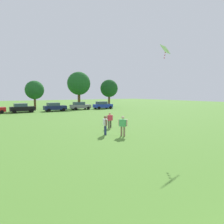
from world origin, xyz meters
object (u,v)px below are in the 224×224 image
(parked_car_black_1, at_px, (22,108))
(parked_car_gray_3, at_px, (80,106))
(bystander_midfield, at_px, (110,119))
(kite, at_px, (165,50))
(parked_car_blue_4, at_px, (103,105))
(adult_bystander, at_px, (123,124))
(bystander_near_trees, at_px, (105,124))
(parked_car_navy_2, at_px, (55,107))
(tree_center, at_px, (35,90))
(tree_right, at_px, (79,84))
(tree_far_right, at_px, (109,88))

(parked_car_black_1, xyz_separation_m, parked_car_gray_3, (11.77, 0.67, 0.00))
(bystander_midfield, height_order, kite, kite)
(bystander_midfield, bearing_deg, parked_car_blue_4, 58.03)
(adult_bystander, bearing_deg, bystander_near_trees, 179.69)
(kite, distance_m, parked_car_black_1, 30.46)
(parked_car_navy_2, relative_size, tree_center, 0.69)
(adult_bystander, height_order, bystander_near_trees, adult_bystander)
(bystander_near_trees, distance_m, parked_car_black_1, 26.25)
(kite, height_order, tree_center, kite)
(kite, relative_size, tree_center, 0.18)
(bystander_midfield, relative_size, tree_right, 0.18)
(tree_right, height_order, tree_far_right, tree_right)
(tree_center, bearing_deg, parked_car_navy_2, -69.67)
(bystander_midfield, bearing_deg, tree_right, 68.47)
(adult_bystander, xyz_separation_m, tree_right, (10.18, 33.81, 4.90))
(bystander_near_trees, bearing_deg, parked_car_blue_4, 167.34)
(adult_bystander, bearing_deg, parked_car_navy_2, 137.51)
(bystander_midfield, xyz_separation_m, parked_car_blue_4, (12.04, 23.31, -0.08))
(parked_car_gray_3, xyz_separation_m, tree_far_right, (10.39, 5.23, 3.93))
(parked_car_black_1, distance_m, parked_car_navy_2, 5.94)
(bystander_midfield, xyz_separation_m, tree_far_right, (17.25, 29.21, 3.85))
(adult_bystander, relative_size, bystander_near_trees, 1.03)
(kite, xyz_separation_m, parked_car_navy_2, (-0.70, 28.71, -6.10))
(adult_bystander, distance_m, tree_right, 35.65)
(bystander_near_trees, distance_m, parked_car_navy_2, 25.91)
(parked_car_blue_4, relative_size, tree_right, 0.49)
(kite, bearing_deg, parked_car_gray_3, 80.20)
(parked_car_navy_2, distance_m, tree_far_right, 17.84)
(bystander_midfield, distance_m, tree_center, 29.63)
(bystander_near_trees, distance_m, kite, 7.72)
(bystander_midfield, height_order, parked_car_gray_3, parked_car_gray_3)
(bystander_midfield, height_order, tree_center, tree_center)
(bystander_near_trees, distance_m, bystander_midfield, 3.51)
(bystander_midfield, bearing_deg, tree_far_right, 54.78)
(parked_car_black_1, distance_m, tree_center, 7.82)
(bystander_near_trees, bearing_deg, adult_bystander, 53.37)
(bystander_near_trees, bearing_deg, parked_car_gray_3, 177.28)
(parked_car_navy_2, bearing_deg, tree_far_right, 21.16)
(adult_bystander, bearing_deg, bystander_midfield, 126.15)
(parked_car_gray_3, distance_m, parked_car_blue_4, 5.23)
(adult_bystander, height_order, tree_right, tree_right)
(tree_right, bearing_deg, kite, -101.63)
(parked_car_gray_3, distance_m, tree_center, 10.44)
(parked_car_navy_2, distance_m, tree_right, 11.68)
(parked_car_gray_3, height_order, parked_car_blue_4, same)
(adult_bystander, xyz_separation_m, parked_car_blue_4, (13.19, 27.35, -0.13))
(tree_far_right, bearing_deg, kite, -113.94)
(parked_car_gray_3, relative_size, tree_far_right, 0.61)
(adult_bystander, relative_size, tree_far_right, 0.24)
(parked_car_black_1, bearing_deg, parked_car_gray_3, 3.25)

